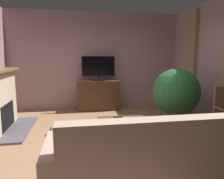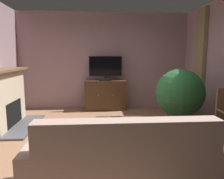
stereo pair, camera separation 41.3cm
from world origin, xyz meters
name	(u,v)px [view 2 (the right image)]	position (x,y,z in m)	size (l,w,h in m)	color
ground_plane	(110,143)	(0.00, 0.00, -0.02)	(5.63, 6.12, 0.04)	#936B4C
wall_back	(104,61)	(0.00, 2.81, 1.42)	(5.63, 0.10, 2.84)	gray
curtain_panel_far	(200,56)	(2.46, 1.71, 1.56)	(0.10, 0.44, 2.39)	#8E7F56
rug_central	(117,147)	(0.11, -0.26, 0.01)	(2.10, 1.81, 0.01)	#9E474C
fireplace	(4,100)	(-2.24, 1.00, 0.62)	(0.92, 1.65, 1.29)	#4C4C51
tv_cabinet	(105,96)	(0.03, 2.46, 0.41)	(1.20, 0.45, 0.86)	black
television	(105,68)	(0.03, 2.41, 1.23)	(0.94, 0.20, 0.70)	black
coffee_table	(120,123)	(0.17, -0.09, 0.38)	(0.90, 0.59, 0.44)	brown
tv_remote	(116,117)	(0.12, 0.04, 0.45)	(0.17, 0.05, 0.02)	black
folded_newspaper	(131,120)	(0.37, -0.09, 0.44)	(0.30, 0.22, 0.01)	silver
sofa_floral	(124,168)	(0.06, -1.50, 0.32)	(2.10, 0.86, 0.95)	#BC9E8E
potted_plant_leafy_by_curtain	(185,107)	(2.09, 1.64, 0.23)	(0.84, 0.87, 1.01)	slate
potted_plant_tall_palm_by_window	(177,102)	(1.67, 1.12, 0.47)	(0.67, 0.67, 0.84)	beige
potted_plant_small_fern_corner	(180,95)	(1.48, 0.53, 0.76)	(1.00, 1.00, 1.30)	#3D4C5B
cat	(56,129)	(-1.05, 0.49, 0.10)	(0.29, 0.68, 0.21)	gray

